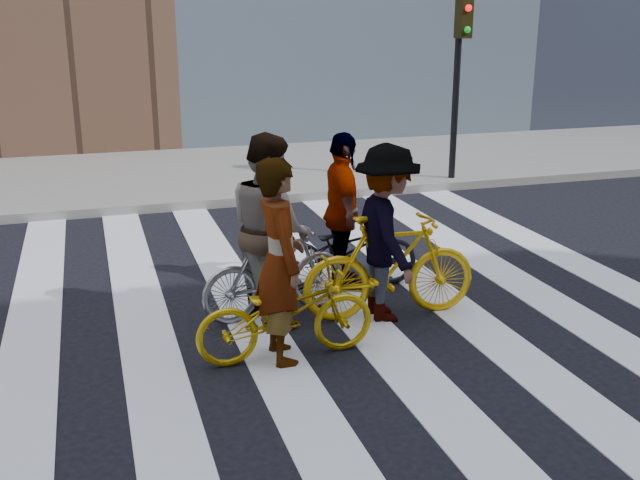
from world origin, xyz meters
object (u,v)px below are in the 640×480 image
bike_dark_rear (346,250)px  rider_right (386,233)px  traffic_signal (460,61)px  bike_silver_mid (275,272)px  rider_rear (342,212)px  rider_left (280,262)px  bike_yellow_left (286,313)px  rider_mid (270,227)px  bike_yellow_right (390,266)px

bike_dark_rear → rider_right: rider_right is taller
bike_dark_rear → traffic_signal: bearing=-31.7°
bike_silver_mid → rider_rear: bearing=-68.2°
bike_silver_mid → bike_dark_rear: size_ratio=0.98×
rider_left → bike_yellow_left: bearing=-91.0°
bike_yellow_left → rider_right: rider_right is taller
rider_mid → rider_rear: (1.01, 0.62, -0.07)m
traffic_signal → bike_dark_rear: (-3.66, -4.41, -1.84)m
traffic_signal → bike_yellow_left: (-4.83, -6.05, -1.84)m
rider_rear → bike_yellow_left: bearing=153.8°
rider_right → bike_yellow_right: bearing=-86.2°
traffic_signal → rider_mid: size_ratio=1.69×
bike_yellow_left → rider_mid: size_ratio=0.86×
traffic_signal → bike_silver_mid: size_ratio=2.02×
bike_yellow_right → rider_rear: size_ratio=1.02×
traffic_signal → bike_yellow_left: 7.96m
rider_left → rider_rear: bearing=-36.4°
bike_yellow_right → rider_mid: size_ratio=0.95×
bike_yellow_left → rider_rear: bearing=-35.3°
rider_left → rider_right: (1.30, 0.63, -0.03)m
rider_mid → rider_left: bearing=160.3°
traffic_signal → rider_left: traffic_signal is taller
bike_yellow_left → rider_right: size_ratio=0.91×
bike_yellow_left → rider_left: rider_left is taller
rider_left → rider_rear: 2.01m
traffic_signal → bike_silver_mid: traffic_signal is taller
bike_silver_mid → bike_yellow_left: bearing=160.3°
bike_yellow_left → rider_left: (-0.05, 0.00, 0.51)m
traffic_signal → rider_right: bearing=-123.4°
bike_dark_rear → rider_left: (-1.22, -1.64, 0.51)m
traffic_signal → rider_left: bearing=-128.9°
bike_silver_mid → rider_mid: bearing=78.9°
rider_right → bike_silver_mid: bearing=74.2°
bike_yellow_left → rider_mid: bearing=-6.9°
bike_yellow_left → rider_mid: (0.10, 1.02, 0.54)m
bike_yellow_right → rider_right: rider_right is taller
bike_dark_rear → bike_silver_mid: bearing=129.5°
rider_left → rider_mid: size_ratio=0.97×
bike_yellow_left → traffic_signal: bearing=-39.6°
bike_yellow_left → rider_left: 0.51m
bike_silver_mid → rider_right: size_ratio=0.89×
bike_dark_rear → rider_left: rider_left is taller
bike_silver_mid → rider_rear: rider_rear is taller
traffic_signal → bike_dark_rear: 6.02m
bike_dark_rear → rider_mid: 1.34m
bike_yellow_left → rider_right: bearing=-64.3°
rider_left → rider_rear: size_ratio=1.04×
bike_silver_mid → rider_right: bearing=-120.7°
bike_dark_rear → rider_mid: (-1.06, -0.62, 0.54)m
bike_yellow_right → rider_right: 0.37m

